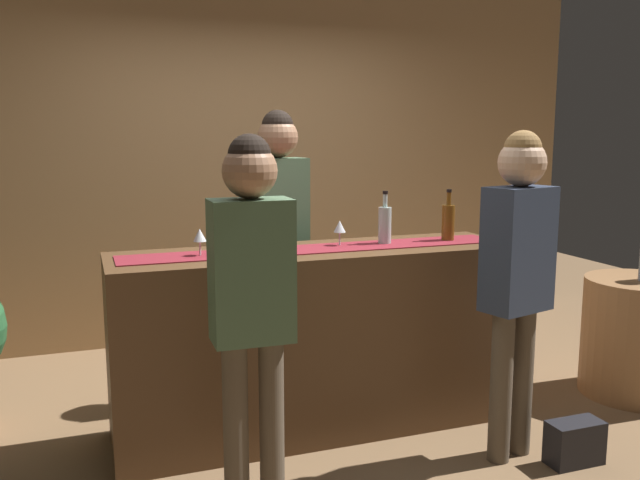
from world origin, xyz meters
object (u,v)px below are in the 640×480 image
customer_sipping (517,262)px  customer_browsing (252,286)px  wine_bottle_clear (385,224)px  bartender (279,219)px  wine_glass_mid_counter (200,236)px  round_side_table (638,337)px  wine_bottle_amber (448,222)px  wine_glass_near_customer (340,227)px  handbag (575,443)px

customer_sipping → customer_browsing: customer_sipping is taller
wine_bottle_clear → customer_sipping: (0.39, -0.70, -0.11)m
customer_browsing → bartender: bearing=70.0°
wine_bottle_clear → wine_glass_mid_counter: wine_bottle_clear is taller
wine_bottle_clear → round_side_table: bearing=-9.2°
wine_bottle_amber → customer_sipping: (-0.01, -0.68, -0.11)m
wine_bottle_amber → wine_glass_near_customer: bearing=176.3°
bartender → customer_browsing: bartender is taller
round_side_table → wine_glass_mid_counter: bearing=175.1°
wine_glass_mid_counter → bartender: bartender is taller
wine_glass_mid_counter → handbag: wine_glass_mid_counter is taller
customer_browsing → wine_glass_mid_counter: bearing=99.1°
wine_bottle_clear → handbag: wine_bottle_clear is taller
wine_bottle_amber → bartender: (-0.86, 0.57, -0.02)m
wine_bottle_clear → customer_sipping: size_ratio=0.18×
bartender → handbag: bearing=119.1°
wine_glass_near_customer → customer_browsing: customer_browsing is taller
wine_bottle_amber → wine_bottle_clear: 0.40m
wine_bottle_amber → round_side_table: 1.48m
wine_glass_mid_counter → bartender: size_ratio=0.08×
wine_glass_near_customer → handbag: bearing=-44.7°
wine_bottle_amber → handbag: size_ratio=1.08×
bartender → customer_sipping: size_ratio=1.08×
wine_glass_near_customer → handbag: 1.63m
bartender → customer_sipping: bearing=115.5°
round_side_table → handbag: (-1.00, -0.62, -0.26)m
wine_bottle_clear → bartender: (-0.47, 0.55, -0.02)m
bartender → customer_sipping: 1.52m
customer_sipping → customer_browsing: bearing=165.9°
wine_bottle_clear → handbag: 1.49m
wine_glass_near_customer → customer_browsing: 1.02m
wine_glass_near_customer → customer_sipping: (0.65, -0.72, -0.10)m
wine_bottle_clear → bartender: 0.72m
bartender → round_side_table: bearing=150.1°
customer_browsing → round_side_table: bearing=11.1°
wine_bottle_amber → wine_glass_mid_counter: wine_bottle_amber is taller
wine_bottle_amber → round_side_table: size_ratio=0.41×
wine_glass_near_customer → bartender: bartender is taller
wine_glass_mid_counter → handbag: size_ratio=0.51×
wine_glass_mid_counter → customer_sipping: 1.59m
wine_bottle_amber → handbag: (0.25, -0.86, -1.02)m
wine_glass_near_customer → bartender: size_ratio=0.08×
wine_glass_mid_counter → handbag: (1.70, -0.85, -1.01)m
wine_glass_mid_counter → customer_browsing: size_ratio=0.09×
wine_glass_mid_counter → customer_sipping: (1.44, -0.67, -0.10)m
wine_glass_mid_counter → customer_browsing: bearing=-82.0°
customer_sipping → round_side_table: size_ratio=2.23×
handbag → round_side_table: bearing=31.7°
wine_bottle_amber → customer_sipping: 0.69m
bartender → round_side_table: size_ratio=2.40×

